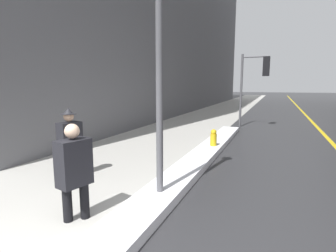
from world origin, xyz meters
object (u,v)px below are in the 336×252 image
object	(u,v)px
traffic_light_near	(257,75)
fire_hydrant	(213,140)
pedestrian_in_fedora	(70,140)
pedestrian_nearside	(74,168)
lamp_post	(159,35)

from	to	relation	value
traffic_light_near	fire_hydrant	size ratio (longest dim) A/B	5.04
pedestrian_in_fedora	fire_hydrant	world-z (taller)	pedestrian_in_fedora
traffic_light_near	pedestrian_in_fedora	bearing A→B (deg)	-107.84
fire_hydrant	pedestrian_nearside	bearing A→B (deg)	-101.10
pedestrian_nearside	fire_hydrant	bearing A→B (deg)	-177.52
pedestrian_nearside	pedestrian_in_fedora	bearing A→B (deg)	-122.07
pedestrian_in_fedora	fire_hydrant	distance (m)	4.33
fire_hydrant	traffic_light_near	bearing A→B (deg)	81.34
lamp_post	pedestrian_in_fedora	size ratio (longest dim) A/B	3.04
lamp_post	traffic_light_near	bearing A→B (deg)	84.40
pedestrian_nearside	traffic_light_near	bearing A→B (deg)	-176.25
traffic_light_near	pedestrian_nearside	xyz separation A→B (m)	(-1.80, -10.39, -1.71)
traffic_light_near	fire_hydrant	bearing A→B (deg)	-96.73
pedestrian_nearside	pedestrian_in_fedora	world-z (taller)	pedestrian_in_fedora
lamp_post	pedestrian_nearside	distance (m)	2.49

